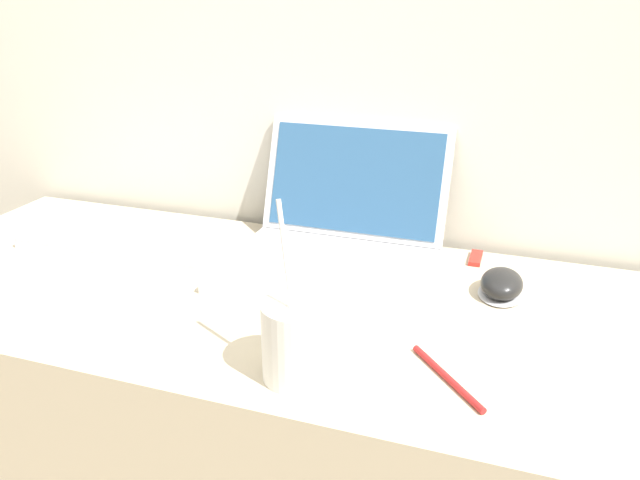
{
  "coord_description": "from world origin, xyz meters",
  "views": [
    {
      "loc": [
        0.32,
        -0.53,
        1.17
      ],
      "look_at": [
        0.03,
        0.33,
        0.79
      ],
      "focal_mm": 35.0,
      "sensor_mm": 36.0,
      "label": 1
    }
  ],
  "objects": [
    {
      "name": "desk",
      "position": [
        0.0,
        0.28,
        0.36
      ],
      "size": [
        1.43,
        0.55,
        0.71
      ],
      "color": "beige",
      "rests_on": "ground_plane"
    },
    {
      "name": "laptop",
      "position": [
        0.03,
        0.42,
        0.76
      ],
      "size": [
        0.34,
        0.34,
        0.22
      ],
      "color": "silver",
      "rests_on": "desk"
    },
    {
      "name": "drink_cup",
      "position": [
        0.09,
        0.08,
        0.77
      ],
      "size": [
        0.09,
        0.09,
        0.23
      ],
      "color": "white",
      "rests_on": "desk"
    },
    {
      "name": "computer_mouse",
      "position": [
        0.31,
        0.39,
        0.73
      ],
      "size": [
        0.07,
        0.1,
        0.04
      ],
      "color": "#B2B2B7",
      "rests_on": "desk"
    },
    {
      "name": "external_keyboard",
      "position": [
        -0.37,
        0.38,
        0.72
      ],
      "size": [
        0.38,
        0.18,
        0.02
      ],
      "color": "silver",
      "rests_on": "desk"
    },
    {
      "name": "usb_stick",
      "position": [
        0.26,
        0.51,
        0.72
      ],
      "size": [
        0.02,
        0.06,
        0.01
      ],
      "color": "#B2261E",
      "rests_on": "desk"
    },
    {
      "name": "pen",
      "position": [
        0.27,
        0.13,
        0.72
      ],
      "size": [
        0.11,
        0.11,
        0.01
      ],
      "color": "#A51E1E",
      "rests_on": "desk"
    }
  ]
}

